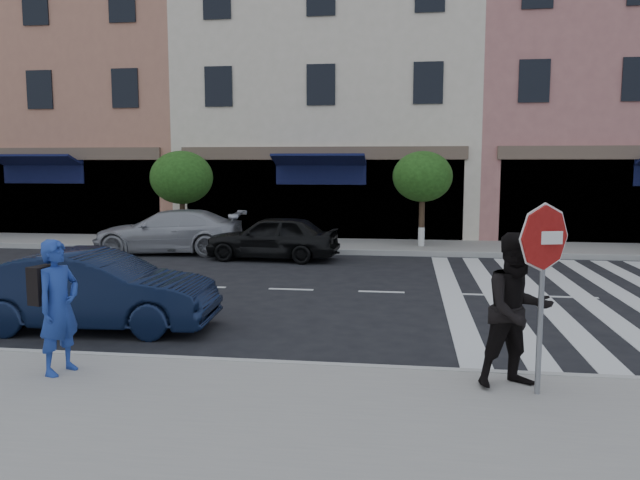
{
  "coord_description": "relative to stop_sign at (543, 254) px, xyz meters",
  "views": [
    {
      "loc": [
        2.52,
        -9.38,
        2.77
      ],
      "look_at": [
        0.97,
        1.72,
        1.4
      ],
      "focal_mm": 35.0,
      "sensor_mm": 36.0,
      "label": 1
    }
  ],
  "objects": [
    {
      "name": "stop_sign",
      "position": [
        0.0,
        0.0,
        0.0
      ],
      "size": [
        0.75,
        0.24,
        2.2
      ],
      "rotation": [
        0.0,
        0.0,
        0.27
      ],
      "color": "gray",
      "rests_on": "sidewalk_near"
    },
    {
      "name": "sidewalk_far",
      "position": [
        -4.04,
        13.23,
        -1.69
      ],
      "size": [
        60.0,
        3.0,
        0.15
      ],
      "primitive_type": "cube",
      "color": "gray",
      "rests_on": "ground"
    },
    {
      "name": "sidewalk_near",
      "position": [
        -4.04,
        -1.52,
        -1.69
      ],
      "size": [
        60.0,
        4.5,
        0.15
      ],
      "primitive_type": "cube",
      "color": "gray",
      "rests_on": "ground"
    },
    {
      "name": "street_tree_c",
      "position": [
        -1.04,
        13.03,
        0.59
      ],
      "size": [
        1.9,
        1.9,
        3.04
      ],
      "color": "#473323",
      "rests_on": "sidewalk_far"
    },
    {
      "name": "car_far_mid",
      "position": [
        -5.37,
        10.46,
        -1.11
      ],
      "size": [
        3.93,
        1.8,
        1.3
      ],
      "primitive_type": "imported",
      "rotation": [
        0.0,
        0.0,
        -1.64
      ],
      "color": "black",
      "rests_on": "ground"
    },
    {
      "name": "building_west_mid",
      "position": [
        -15.04,
        19.23,
        5.23
      ],
      "size": [
        10.0,
        9.0,
        14.0
      ],
      "primitive_type": "cube",
      "color": "tan",
      "rests_on": "ground"
    },
    {
      "name": "ground",
      "position": [
        -4.04,
        2.23,
        -1.77
      ],
      "size": [
        120.0,
        120.0,
        0.0
      ],
      "primitive_type": "plane",
      "color": "black",
      "rests_on": "ground"
    },
    {
      "name": "photographer",
      "position": [
        -5.81,
        -0.05,
        -0.77
      ],
      "size": [
        0.56,
        0.7,
        1.69
      ],
      "primitive_type": "imported",
      "rotation": [
        0.0,
        0.0,
        1.3
      ],
      "color": "navy",
      "rests_on": "sidewalk_near"
    },
    {
      "name": "car_far_left",
      "position": [
        -8.86,
        11.33,
        -1.09
      ],
      "size": [
        4.84,
        2.36,
        1.36
      ],
      "primitive_type": "imported",
      "rotation": [
        0.0,
        0.0,
        -1.47
      ],
      "color": "#9F9FA4",
      "rests_on": "ground"
    },
    {
      "name": "street_tree_wb",
      "position": [
        -9.04,
        13.03,
        0.54
      ],
      "size": [
        2.1,
        2.1,
        3.06
      ],
      "color": "#473323",
      "rests_on": "sidewalk_far"
    },
    {
      "name": "walker",
      "position": [
        -0.22,
        0.23,
        -0.7
      ],
      "size": [
        1.08,
        0.97,
        1.83
      ],
      "primitive_type": "imported",
      "rotation": [
        0.0,
        0.0,
        0.38
      ],
      "color": "black",
      "rests_on": "sidewalk_near"
    },
    {
      "name": "building_centre",
      "position": [
        -4.54,
        19.23,
        3.73
      ],
      "size": [
        11.0,
        9.0,
        11.0
      ],
      "primitive_type": "cube",
      "color": "beige",
      "rests_on": "ground"
    },
    {
      "name": "car_near_mid",
      "position": [
        -6.68,
        2.48,
        -1.1
      ],
      "size": [
        4.12,
        1.66,
        1.33
      ],
      "primitive_type": "imported",
      "rotation": [
        0.0,
        0.0,
        1.63
      ],
      "color": "black",
      "rests_on": "ground"
    }
  ]
}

